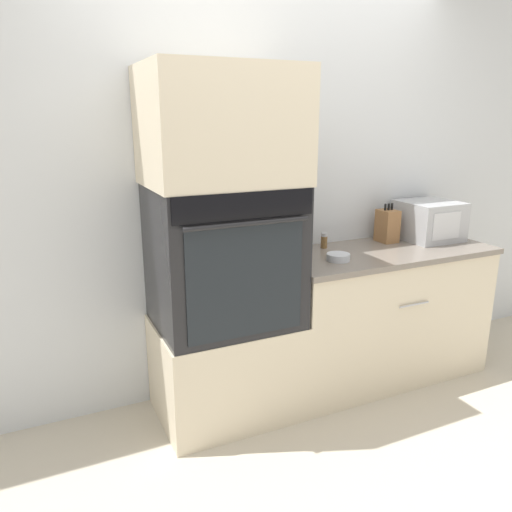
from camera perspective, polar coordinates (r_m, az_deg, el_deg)
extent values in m
plane|color=beige|center=(3.07, 6.10, -18.17)|extent=(12.00, 12.00, 0.00)
cube|color=silver|center=(3.14, 0.82, 7.34)|extent=(8.00, 0.05, 2.50)
cube|color=beige|center=(3.00, -3.43, -12.56)|extent=(0.79, 0.60, 0.57)
cube|color=black|center=(2.74, -3.66, 0.02)|extent=(0.77, 0.59, 0.78)
cube|color=black|center=(2.40, -1.18, 5.74)|extent=(0.74, 0.01, 0.13)
cube|color=orange|center=(2.40, -1.15, 5.73)|extent=(0.09, 0.00, 0.03)
cube|color=black|center=(2.50, -1.13, -2.92)|extent=(0.63, 0.01, 0.59)
cylinder|color=black|center=(2.39, -0.87, 3.70)|extent=(0.65, 0.02, 0.02)
cube|color=beige|center=(2.64, -3.93, 14.59)|extent=(0.79, 0.60, 0.60)
cube|color=beige|center=(3.46, 13.90, -6.58)|extent=(1.41, 0.60, 0.84)
cube|color=slate|center=(3.32, 14.39, 0.46)|extent=(1.43, 0.63, 0.03)
cylinder|color=#B7B7BC|center=(3.17, 17.62, -5.32)|extent=(0.22, 0.01, 0.01)
cube|color=#B2B5BA|center=(3.65, 19.13, 3.86)|extent=(0.37, 0.36, 0.26)
cube|color=silver|center=(3.50, 20.94, 3.23)|extent=(0.23, 0.01, 0.18)
cube|color=olive|center=(3.50, 14.77, 3.34)|extent=(0.11, 0.14, 0.22)
cylinder|color=black|center=(3.46, 14.56, 5.43)|extent=(0.02, 0.02, 0.04)
cylinder|color=black|center=(3.47, 14.92, 5.46)|extent=(0.02, 0.02, 0.04)
cylinder|color=black|center=(3.49, 15.27, 5.48)|extent=(0.02, 0.02, 0.04)
cylinder|color=silver|center=(3.00, 9.38, -0.12)|extent=(0.14, 0.14, 0.04)
cylinder|color=brown|center=(3.19, 4.30, 1.32)|extent=(0.04, 0.04, 0.07)
cylinder|color=red|center=(3.18, 4.31, 2.14)|extent=(0.04, 0.04, 0.02)
cylinder|color=brown|center=(3.27, 7.78, 1.59)|extent=(0.04, 0.04, 0.08)
cylinder|color=#B7B7BC|center=(3.25, 7.81, 2.42)|extent=(0.04, 0.04, 0.02)
cylinder|color=#427047|center=(2.93, 5.06, -0.05)|extent=(0.06, 0.06, 0.07)
cylinder|color=gold|center=(2.92, 5.08, 0.76)|extent=(0.05, 0.05, 0.02)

